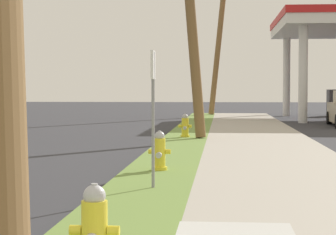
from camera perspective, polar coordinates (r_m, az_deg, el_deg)
fire_hydrant_nearest at (r=5.69m, az=-6.30°, el=-9.81°), size 0.42×0.38×0.74m
fire_hydrant_second at (r=12.59m, az=-0.72°, el=-3.03°), size 0.42×0.38×0.74m
fire_hydrant_third at (r=21.14m, az=1.47°, el=-0.80°), size 0.42×0.37×0.74m
utility_pole_midground at (r=21.35m, az=1.88°, el=9.73°), size 1.41×1.78×8.30m
utility_pole_background at (r=39.77m, az=4.43°, el=7.19°), size 1.84×0.57×9.44m
street_sign_post at (r=10.32m, az=-1.28°, el=2.37°), size 0.05×0.36×2.12m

